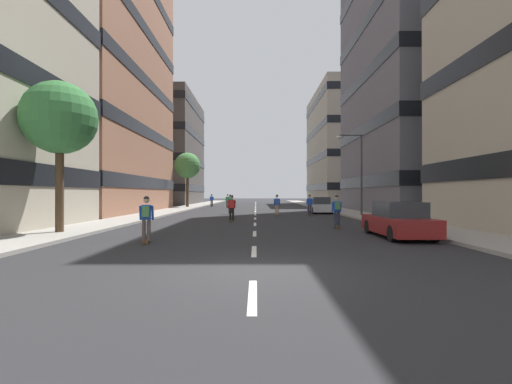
{
  "coord_description": "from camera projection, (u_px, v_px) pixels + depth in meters",
  "views": [
    {
      "loc": [
        0.06,
        -8.51,
        1.88
      ],
      "look_at": [
        0.0,
        18.89,
        1.98
      ],
      "focal_mm": 24.92,
      "sensor_mm": 36.0,
      "label": 1
    }
  ],
  "objects": [
    {
      "name": "skater_7",
      "position": [
        278.0,
        204.0,
        30.22
      ],
      "size": [
        0.55,
        0.92,
        1.78
      ],
      "color": "brown",
      "rests_on": "ground_plane"
    },
    {
      "name": "building_left_mid",
      "position": [
        64.0,
        37.0,
        34.24
      ],
      "size": [
        16.61,
        20.52,
        33.71
      ],
      "color": "#9E6B51",
      "rests_on": "ground_plane"
    },
    {
      "name": "street_tree_near",
      "position": [
        61.0,
        119.0,
        16.08
      ],
      "size": [
        3.27,
        3.27,
        6.79
      ],
      "color": "#4C3823",
      "rests_on": "sidewalk_left"
    },
    {
      "name": "sidewalk_right",
      "position": [
        328.0,
        208.0,
        43.35
      ],
      "size": [
        3.01,
        85.22,
        0.14
      ],
      "primitive_type": "cube",
      "color": "#9E9991",
      "rests_on": "ground_plane"
    },
    {
      "name": "skater_0",
      "position": [
        213.0,
        200.0,
        49.83
      ],
      "size": [
        0.54,
        0.91,
        1.78
      ],
      "color": "brown",
      "rests_on": "ground_plane"
    },
    {
      "name": "skater_1",
      "position": [
        147.0,
        216.0,
        13.36
      ],
      "size": [
        0.56,
        0.92,
        1.78
      ],
      "color": "brown",
      "rests_on": "ground_plane"
    },
    {
      "name": "skater_2",
      "position": [
        231.0,
        203.0,
        31.65
      ],
      "size": [
        0.55,
        0.92,
        1.78
      ],
      "color": "brown",
      "rests_on": "ground_plane"
    },
    {
      "name": "street_tree_mid",
      "position": [
        188.0,
        166.0,
        45.97
      ],
      "size": [
        3.33,
        3.33,
        7.01
      ],
      "color": "#4C3823",
      "rests_on": "sidewalk_left"
    },
    {
      "name": "building_right_mid",
      "position": [
        449.0,
        31.0,
        34.16
      ],
      "size": [
        16.61,
        17.75,
        34.83
      ],
      "color": "slate",
      "rests_on": "ground_plane"
    },
    {
      "name": "sidewalk_left",
      "position": [
        184.0,
        208.0,
        43.39
      ],
      "size": [
        3.01,
        85.22,
        0.14
      ],
      "primitive_type": "cube",
      "color": "#9E9991",
      "rests_on": "ground_plane"
    },
    {
      "name": "skater_3",
      "position": [
        310.0,
        204.0,
        30.08
      ],
      "size": [
        0.54,
        0.91,
        1.78
      ],
      "color": "brown",
      "rests_on": "ground_plane"
    },
    {
      "name": "skater_4",
      "position": [
        233.0,
        207.0,
        23.78
      ],
      "size": [
        0.57,
        0.92,
        1.78
      ],
      "color": "brown",
      "rests_on": "ground_plane"
    },
    {
      "name": "building_right_far",
      "position": [
        364.0,
        148.0,
        61.35
      ],
      "size": [
        16.61,
        20.84,
        19.43
      ],
      "color": "#B2A893",
      "rests_on": "ground_plane"
    },
    {
      "name": "ground_plane",
      "position": [
        256.0,
        210.0,
        39.49
      ],
      "size": [
        185.94,
        185.94,
        0.0
      ],
      "primitive_type": "plane",
      "color": "#28282B"
    },
    {
      "name": "parked_car_near",
      "position": [
        399.0,
        221.0,
        15.08
      ],
      "size": [
        1.82,
        4.4,
        1.52
      ],
      "color": "maroon",
      "rests_on": "ground_plane"
    },
    {
      "name": "streetlamp_right",
      "position": [
        358.0,
        165.0,
        28.44
      ],
      "size": [
        2.13,
        0.3,
        6.5
      ],
      "color": "#3F3F44",
      "rests_on": "sidewalk_right"
    },
    {
      "name": "building_left_far",
      "position": [
        149.0,
        151.0,
        61.43
      ],
      "size": [
        16.61,
        19.18,
        18.25
      ],
      "color": "#4C4744",
      "rests_on": "ground_plane"
    },
    {
      "name": "skater_5",
      "position": [
        338.0,
        209.0,
        19.29
      ],
      "size": [
        0.53,
        0.9,
        1.78
      ],
      "color": "brown",
      "rests_on": "ground_plane"
    },
    {
      "name": "parked_car_mid",
      "position": [
        320.0,
        206.0,
        33.75
      ],
      "size": [
        1.82,
        4.4,
        1.52
      ],
      "color": "silver",
      "rests_on": "ground_plane"
    },
    {
      "name": "lane_markings",
      "position": [
        256.0,
        209.0,
        41.5
      ],
      "size": [
        0.16,
        72.2,
        0.01
      ],
      "color": "silver",
      "rests_on": "ground_plane"
    },
    {
      "name": "skater_6",
      "position": [
        228.0,
        200.0,
        45.67
      ],
      "size": [
        0.54,
        0.91,
        1.78
      ],
      "color": "brown",
      "rests_on": "ground_plane"
    }
  ]
}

